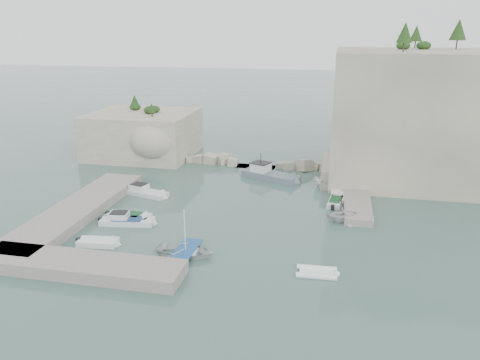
% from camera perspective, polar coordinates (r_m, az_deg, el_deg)
% --- Properties ---
extents(ground, '(400.00, 400.00, 0.00)m').
position_cam_1_polar(ground, '(49.70, -1.42, -5.38)').
color(ground, '#44665E').
rests_on(ground, ground).
extents(cliff_east, '(26.00, 22.00, 17.00)m').
position_cam_1_polar(cliff_east, '(69.45, 22.18, 7.37)').
color(cliff_east, beige).
rests_on(cliff_east, ground).
extents(cliff_terrace, '(8.00, 10.00, 2.50)m').
position_cam_1_polar(cliff_terrace, '(65.11, 13.49, 0.99)').
color(cliff_terrace, beige).
rests_on(cliff_terrace, ground).
extents(outcrop_west, '(16.00, 14.00, 7.00)m').
position_cam_1_polar(outcrop_west, '(77.54, -11.72, 5.52)').
color(outcrop_west, beige).
rests_on(outcrop_west, ground).
extents(quay_west, '(5.00, 24.00, 1.10)m').
position_cam_1_polar(quay_west, '(54.86, -19.27, -3.52)').
color(quay_west, '#9E9689').
rests_on(quay_west, ground).
extents(quay_south, '(18.00, 4.00, 1.10)m').
position_cam_1_polar(quay_south, '(42.50, -18.93, -9.86)').
color(quay_south, '#9E9689').
rests_on(quay_south, ground).
extents(ledge_east, '(3.00, 16.00, 0.80)m').
position_cam_1_polar(ledge_east, '(57.79, 14.06, -2.10)').
color(ledge_east, '#9E9689').
rests_on(ledge_east, ground).
extents(breakwater, '(28.00, 3.00, 1.40)m').
position_cam_1_polar(breakwater, '(70.02, 1.89, 2.21)').
color(breakwater, beige).
rests_on(breakwater, ground).
extents(motorboat_d, '(6.40, 2.71, 1.40)m').
position_cam_1_polar(motorboat_d, '(51.13, -13.54, -5.22)').
color(motorboat_d, white).
rests_on(motorboat_d, ground).
extents(motorboat_e, '(4.27, 2.11, 0.70)m').
position_cam_1_polar(motorboat_e, '(47.12, -16.90, -7.57)').
color(motorboat_e, white).
rests_on(motorboat_e, ground).
extents(motorboat_a, '(6.92, 3.71, 1.40)m').
position_cam_1_polar(motorboat_a, '(59.39, -11.48, -1.78)').
color(motorboat_a, silver).
rests_on(motorboat_a, ground).
extents(motorboat_c, '(5.40, 2.18, 0.70)m').
position_cam_1_polar(motorboat_c, '(52.37, -13.42, -4.64)').
color(motorboat_c, white).
rests_on(motorboat_c, ground).
extents(rowboat, '(5.48, 4.02, 1.10)m').
position_cam_1_polar(rowboat, '(43.49, -6.63, -9.09)').
color(rowboat, silver).
rests_on(rowboat, ground).
extents(inflatable_dinghy, '(3.78, 1.94, 0.44)m').
position_cam_1_polar(inflatable_dinghy, '(40.65, 9.31, -11.26)').
color(inflatable_dinghy, white).
rests_on(inflatable_dinghy, ground).
extents(tender_east_a, '(4.71, 4.46, 1.96)m').
position_cam_1_polar(tender_east_a, '(51.54, 12.35, -4.94)').
color(tender_east_a, silver).
rests_on(tender_east_a, ground).
extents(tender_east_b, '(1.96, 4.37, 0.70)m').
position_cam_1_polar(tender_east_b, '(56.23, 11.51, -2.92)').
color(tender_east_b, silver).
rests_on(tender_east_b, ground).
extents(tender_east_c, '(2.03, 5.19, 0.70)m').
position_cam_1_polar(tender_east_c, '(58.27, 11.87, -2.19)').
color(tender_east_c, white).
rests_on(tender_east_c, ground).
extents(tender_east_d, '(5.02, 2.58, 1.85)m').
position_cam_1_polar(tender_east_d, '(61.62, 11.10, -1.03)').
color(tender_east_d, white).
rests_on(tender_east_d, ground).
extents(work_boat, '(9.27, 6.05, 2.20)m').
position_cam_1_polar(work_boat, '(64.53, 3.73, 0.15)').
color(work_boat, slate).
rests_on(work_boat, ground).
extents(rowboat_mast, '(0.10, 0.10, 4.20)m').
position_cam_1_polar(rowboat_mast, '(42.35, -6.76, -5.89)').
color(rowboat_mast, white).
rests_on(rowboat_mast, rowboat).
extents(vegetation, '(53.48, 13.88, 13.40)m').
position_cam_1_polar(vegetation, '(69.21, 18.57, 15.61)').
color(vegetation, '#1E4219').
rests_on(vegetation, ground).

